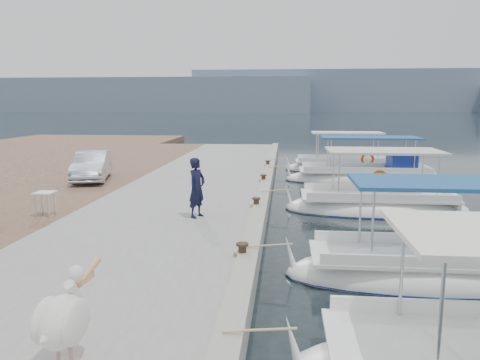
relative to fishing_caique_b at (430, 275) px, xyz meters
name	(u,v)px	position (x,y,z in m)	size (l,w,h in m)	color
ground	(265,236)	(-3.77, 3.20, -0.13)	(400.00, 400.00, 0.00)	black
concrete_quay	(196,193)	(-6.77, 8.20, 0.12)	(6.00, 40.00, 0.50)	gray
quay_curb	(265,187)	(-3.99, 8.20, 0.43)	(0.44, 40.00, 0.12)	gray
cobblestone_strip	(78,191)	(-11.77, 8.20, 0.12)	(4.00, 40.00, 0.50)	brown
distant_hills	(351,94)	(25.84, 204.69, 7.49)	(330.00, 60.00, 18.00)	slate
fishing_caique_b	(430,275)	(0.00, 0.00, 0.00)	(6.36, 2.14, 2.83)	white
fishing_caique_c	(376,208)	(0.10, 6.73, 0.00)	(6.57, 2.51, 2.83)	white
fishing_caique_d	(367,178)	(0.86, 13.29, 0.06)	(7.86, 2.30, 2.83)	white
fishing_caique_e	(343,169)	(0.13, 16.98, 0.00)	(6.61, 2.06, 2.83)	white
mooring_bollards	(256,202)	(-4.12, 4.70, 0.57)	(0.28, 20.28, 0.33)	black
pelican	(64,318)	(-6.04, -4.73, 0.99)	(0.57, 1.53, 1.19)	tan
fisherman	(197,188)	(-5.79, 3.26, 1.26)	(0.65, 0.43, 1.78)	black
parked_car	(92,166)	(-11.66, 9.49, 1.00)	(1.33, 3.82, 1.26)	silver
folding_table	(45,199)	(-10.38, 2.98, 0.90)	(0.55, 0.55, 0.73)	silver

